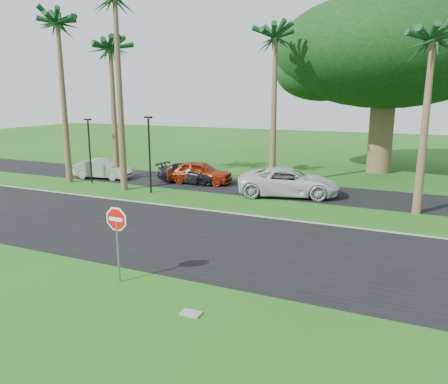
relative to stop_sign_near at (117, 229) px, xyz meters
name	(u,v)px	position (x,y,z in m)	size (l,w,h in m)	color
ground	(158,250)	(-0.50, 3.00, -1.77)	(120.00, 120.00, 0.00)	#215415
road	(183,235)	(-0.50, 5.00, -1.76)	(120.00, 8.00, 0.02)	black
parking_strip	(265,188)	(-0.50, 15.50, -1.76)	(120.00, 5.00, 0.02)	black
curb	(223,212)	(-0.50, 9.05, -1.74)	(120.00, 0.12, 0.06)	gray
stop_sign_near	(117,229)	(0.00, 0.00, 0.00)	(1.05, 0.07, 2.62)	gray
palm_left_far	(58,27)	(-13.50, 12.00, 8.36)	(5.00, 5.00, 11.50)	brown
palm_left_mid	(111,52)	(-11.00, 14.00, 6.90)	(5.00, 5.00, 10.00)	brown
palm_left_near	(115,3)	(-8.50, 11.50, 9.33)	(5.00, 5.00, 12.50)	brown
palm_center	(276,41)	(-0.50, 17.00, 7.39)	(5.00, 5.00, 10.50)	brown
palm_right_near	(433,44)	(8.50, 13.00, 6.42)	(5.00, 5.00, 9.50)	brown
canopy_tree	(387,52)	(5.50, 25.00, 7.17)	(16.50, 16.50, 13.12)	brown
streetlight_left	(89,146)	(-12.00, 12.50, 0.72)	(0.45, 0.25, 4.34)	black
streetlight_right	(149,150)	(-6.50, 11.50, 0.88)	(0.45, 0.25, 4.64)	black
car_silver	(103,169)	(-12.23, 13.96, -1.09)	(1.44, 4.14, 1.36)	#B3B7BB
car_red	(200,172)	(-5.06, 15.29, -1.02)	(1.78, 4.41, 1.50)	maroon
car_dark	(189,173)	(-5.88, 15.20, -1.13)	(1.80, 4.44, 1.29)	black
car_minivan	(289,182)	(1.46, 14.14, -0.95)	(2.73, 5.92, 1.65)	silver
utility_slab	(191,313)	(3.12, -0.93, -1.74)	(0.55, 0.35, 0.06)	gray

